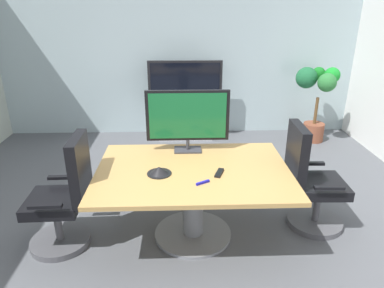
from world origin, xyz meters
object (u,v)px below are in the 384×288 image
object	(u,v)px
office_chair_right	(310,186)
wall_display_unit	(185,113)
office_chair_left	(65,202)
conference_phone	(159,171)
remote_control	(219,173)
potted_plant	(317,94)
conference_table	(193,187)
tv_monitor	(188,117)

from	to	relation	value
office_chair_right	wall_display_unit	size ratio (longest dim) A/B	0.83
office_chair_left	conference_phone	bearing A→B (deg)	88.91
remote_control	wall_display_unit	bearing A→B (deg)	115.04
potted_plant	remote_control	world-z (taller)	potted_plant
conference_table	potted_plant	bearing A→B (deg)	50.25
office_chair_left	conference_phone	size ratio (longest dim) A/B	4.95
office_chair_left	office_chair_right	world-z (taller)	same
tv_monitor	conference_phone	size ratio (longest dim) A/B	3.82
office_chair_left	remote_control	world-z (taller)	office_chair_left
office_chair_left	office_chair_right	xyz separation A→B (m)	(2.36, 0.22, 0.00)
office_chair_left	wall_display_unit	size ratio (longest dim) A/B	0.83
remote_control	office_chair_left	bearing A→B (deg)	-160.54
office_chair_right	tv_monitor	world-z (taller)	tv_monitor
office_chair_right	conference_phone	bearing A→B (deg)	100.03
conference_table	office_chair_right	world-z (taller)	office_chair_right
conference_phone	office_chair_right	bearing A→B (deg)	8.24
potted_plant	tv_monitor	bearing A→B (deg)	-135.91
conference_table	wall_display_unit	bearing A→B (deg)	90.47
conference_table	conference_phone	bearing A→B (deg)	-164.68
office_chair_right	conference_table	bearing A→B (deg)	98.14
office_chair_right	tv_monitor	size ratio (longest dim) A/B	1.30
office_chair_right	potted_plant	bearing A→B (deg)	-19.04
tv_monitor	conference_phone	bearing A→B (deg)	-116.74
office_chair_right	remote_control	distance (m)	1.02
office_chair_left	tv_monitor	bearing A→B (deg)	113.82
wall_display_unit	office_chair_left	bearing A→B (deg)	-112.33
wall_display_unit	potted_plant	world-z (taller)	wall_display_unit
tv_monitor	remote_control	world-z (taller)	tv_monitor
conference_table	remote_control	size ratio (longest dim) A/B	10.48
office_chair_left	wall_display_unit	bearing A→B (deg)	156.10
conference_phone	potted_plant	bearing A→B (deg)	47.29
conference_table	wall_display_unit	size ratio (longest dim) A/B	1.36
office_chair_left	remote_control	bearing A→B (deg)	87.98
wall_display_unit	conference_phone	xyz separation A→B (m)	(-0.28, -2.81, 0.32)
tv_monitor	potted_plant	world-z (taller)	tv_monitor
office_chair_right	remote_control	xyz separation A→B (m)	(-0.95, -0.23, 0.28)
tv_monitor	remote_control	size ratio (longest dim) A/B	4.94
office_chair_left	potted_plant	world-z (taller)	potted_plant
conference_table	potted_plant	xyz separation A→B (m)	(2.08, 2.51, 0.25)
office_chair_left	tv_monitor	distance (m)	1.41
office_chair_right	remote_control	world-z (taller)	office_chair_right
conference_table	office_chair_left	world-z (taller)	office_chair_left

